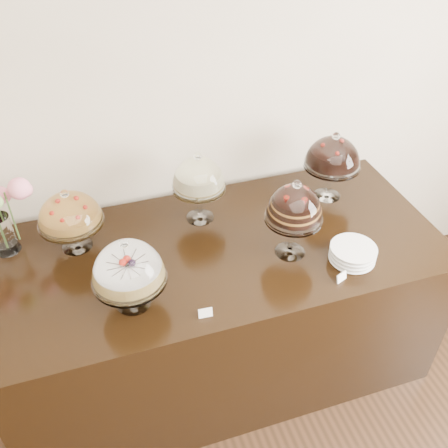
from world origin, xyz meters
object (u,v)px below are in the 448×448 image
object	(u,v)px
cake_stand_fruit_tart	(69,212)
plate_stack	(353,253)
display_counter	(221,308)
cake_stand_dark_choco	(333,155)
cake_stand_choco_layer	(295,206)
cake_stand_sugar_sponge	(128,267)
cake_stand_cheesecake	(199,177)

from	to	relation	value
cake_stand_fruit_tart	plate_stack	bearing A→B (deg)	-22.17
display_counter	cake_stand_dark_choco	size ratio (longest dim) A/B	5.59
cake_stand_fruit_tart	cake_stand_choco_layer	bearing A→B (deg)	-20.37
cake_stand_sugar_sponge	cake_stand_cheesecake	bearing A→B (deg)	48.24
cake_stand_cheesecake	plate_stack	distance (m)	0.83
cake_stand_choco_layer	plate_stack	world-z (taller)	cake_stand_choco_layer
plate_stack	display_counter	bearing A→B (deg)	153.52
cake_stand_dark_choco	cake_stand_sugar_sponge	bearing A→B (deg)	-158.32
cake_stand_sugar_sponge	cake_stand_fruit_tart	world-z (taller)	cake_stand_sugar_sponge
display_counter	cake_stand_sugar_sponge	bearing A→B (deg)	-153.39
display_counter	plate_stack	distance (m)	0.80
display_counter	cake_stand_cheesecake	bearing A→B (deg)	97.63
cake_stand_sugar_sponge	cake_stand_cheesecake	distance (m)	0.66
cake_stand_dark_choco	cake_stand_fruit_tart	xyz separation A→B (m)	(-1.37, -0.00, -0.05)
cake_stand_choco_layer	cake_stand_dark_choco	distance (m)	0.54
cake_stand_choco_layer	plate_stack	bearing A→B (deg)	-28.55
cake_stand_dark_choco	display_counter	bearing A→B (deg)	-161.89
cake_stand_cheesecake	display_counter	bearing A→B (deg)	-82.37
display_counter	plate_stack	bearing A→B (deg)	-26.48
cake_stand_choco_layer	cake_stand_cheesecake	world-z (taller)	cake_stand_choco_layer
cake_stand_sugar_sponge	cake_stand_fruit_tart	bearing A→B (deg)	113.40
display_counter	plate_stack	size ratio (longest dim) A/B	10.36
cake_stand_choco_layer	cake_stand_cheesecake	distance (m)	0.52
cake_stand_choco_layer	cake_stand_fruit_tart	bearing A→B (deg)	159.63
cake_stand_sugar_sponge	cake_stand_cheesecake	xyz separation A→B (m)	(0.44, 0.49, 0.04)
cake_stand_cheesecake	cake_stand_choco_layer	bearing A→B (deg)	-49.26
cake_stand_choco_layer	cake_stand_dark_choco	xyz separation A→B (m)	(0.39, 0.37, -0.02)
display_counter	cake_stand_dark_choco	distance (m)	1.02
cake_stand_sugar_sponge	display_counter	bearing A→B (deg)	26.61
plate_stack	cake_stand_cheesecake	bearing A→B (deg)	138.19
cake_stand_choco_layer	cake_stand_fruit_tart	world-z (taller)	cake_stand_choco_layer
cake_stand_dark_choco	plate_stack	distance (m)	0.57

